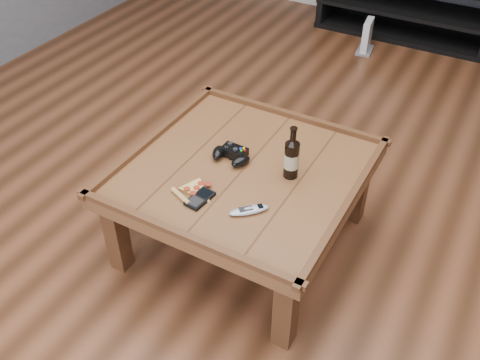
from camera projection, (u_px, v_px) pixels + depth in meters
The scene contains 10 objects.
ground at pixel (244, 240), 2.65m from camera, with size 6.00×6.00×0.00m, color #3F2212.
baseboard at pixel (410, 18), 4.63m from camera, with size 5.00×0.02×0.10m, color silver.
coffee_table at pixel (244, 179), 2.40m from camera, with size 1.03×1.03×0.48m.
media_console at pixel (407, 6), 4.35m from camera, with size 1.40×0.45×0.50m.
beer_bottle at pixel (292, 157), 2.26m from camera, with size 0.07×0.07×0.25m.
game_controller at pixel (231, 155), 2.40m from camera, with size 0.20×0.14×0.05m.
pizza_slice at pixel (194, 190), 2.24m from camera, with size 0.20×0.25×0.02m.
smartphone at pixel (200, 199), 2.20m from camera, with size 0.08×0.14×0.02m.
remote_control at pixel (249, 210), 2.14m from camera, with size 0.15×0.15×0.02m.
game_console at pixel (367, 37), 4.18m from camera, with size 0.14×0.22×0.26m.
Camera 1 is at (0.89, -1.63, 1.91)m, focal length 40.00 mm.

